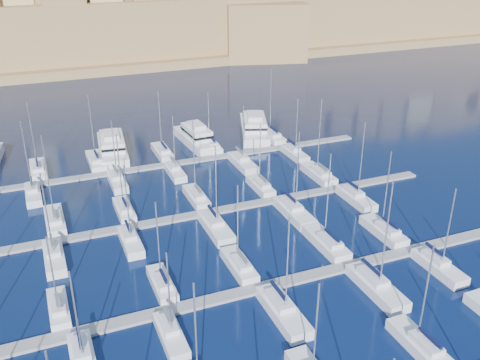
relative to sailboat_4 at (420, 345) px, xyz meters
name	(u,v)px	position (x,y,z in m)	size (l,w,h in m)	color
ground	(224,245)	(-12.17, 28.74, -0.74)	(600.00, 600.00, 0.00)	black
pontoon_mid_near	(257,289)	(-12.17, 16.74, -0.54)	(84.00, 2.00, 0.40)	slate
pontoon_mid_far	(203,214)	(-12.17, 38.74, -0.54)	(84.00, 2.00, 0.40)	slate
pontoon_far	(167,165)	(-12.17, 60.74, -0.54)	(84.00, 2.00, 0.40)	slate
sailboat_4	(420,345)	(0.00, 0.00, 0.00)	(2.63, 8.75, 13.54)	silver
sailboat_13	(59,309)	(-36.12, 21.43, -0.03)	(2.27, 7.58, 10.78)	silver
sailboat_14	(162,284)	(-23.34, 21.58, -0.01)	(2.37, 7.90, 12.63)	silver
sailboat_15	(239,265)	(-12.55, 21.84, -0.01)	(2.53, 8.43, 12.82)	silver
sailboat_16	(326,243)	(1.40, 22.41, 0.02)	(2.87, 9.58, 14.82)	silver
sailboat_17	(384,231)	(11.25, 22.16, 0.00)	(2.72, 9.08, 13.72)	silver
sailboat_19	(83,360)	(-34.51, 11.66, -0.01)	(2.51, 8.36, 12.51)	silver
sailboat_20	(171,335)	(-24.86, 11.92, -0.02)	(2.35, 7.83, 12.11)	silver
sailboat_21	(283,311)	(-11.36, 10.89, 0.02)	(2.98, 9.93, 14.10)	silver
sailboat_22	(376,286)	(1.86, 10.81, 0.03)	(3.03, 10.09, 16.18)	silver
sailboat_23	(438,266)	(12.39, 11.48, -0.01)	(2.62, 8.74, 12.94)	silver
sailboat_25	(55,221)	(-34.71, 44.28, 0.02)	(2.79, 9.32, 15.03)	silver
sailboat_26	(124,210)	(-23.91, 43.76, 0.00)	(2.48, 8.26, 13.97)	silver
sailboat_27	(196,197)	(-11.53, 43.87, 0.01)	(2.54, 8.48, 14.51)	silver
sailboat_28	(261,186)	(0.41, 43.65, -0.01)	(2.41, 8.05, 12.57)	silver
sailboat_29	(319,174)	(12.64, 44.39, 0.02)	(2.87, 9.55, 15.33)	silver
sailboat_31	(54,257)	(-35.68, 33.41, 0.01)	(2.66, 8.88, 14.11)	silver
sailboat_32	(131,241)	(-24.96, 33.70, 0.00)	(2.49, 8.29, 13.34)	silver
sailboat_33	(216,227)	(-11.97, 32.95, 0.02)	(2.94, 9.81, 14.56)	silver
sailboat_34	(294,212)	(1.43, 32.80, 0.02)	(3.03, 10.11, 14.91)	silver
sailboat_35	(356,198)	(13.54, 33.32, 0.01)	(2.72, 9.05, 14.72)	silver
sailboat_37	(38,170)	(-35.99, 66.33, 0.01)	(2.83, 9.43, 14.15)	silver
sailboat_38	(96,161)	(-25.08, 66.51, 0.02)	(2.94, 9.79, 14.41)	silver
sailboat_39	(163,152)	(-11.64, 66.24, 0.00)	(2.77, 9.24, 13.62)	silver
sailboat_40	(210,146)	(-1.29, 66.10, -0.01)	(2.69, 8.96, 12.62)	silver
sailboat_41	(271,136)	(13.22, 66.62, 0.03)	(3.01, 10.02, 16.00)	silver
sailboat_43	(33,194)	(-37.39, 55.67, 0.01)	(2.50, 8.35, 14.33)	silver
sailboat_44	(117,181)	(-22.96, 55.52, -0.01)	(2.60, 8.66, 12.85)	silver
sailboat_45	(175,171)	(-12.00, 55.77, -0.02)	(2.44, 8.13, 12.18)	silver
sailboat_46	(242,162)	(1.55, 55.07, 0.00)	(2.87, 9.56, 12.74)	silver
sailboat_47	(294,153)	(13.32, 55.55, -0.01)	(2.58, 8.59, 12.64)	silver
motor_yacht_b	(112,146)	(-21.05, 70.87, 0.99)	(7.26, 18.45, 5.25)	silver
motor_yacht_c	(196,137)	(-3.23, 69.85, 0.99)	(5.81, 16.14, 5.25)	silver
motor_yacht_d	(254,127)	(11.20, 71.35, 0.99)	(11.67, 19.73, 5.25)	silver
fortified_city	(80,12)	(-12.35, 184.00, 14.00)	(460.00, 108.95, 59.52)	brown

